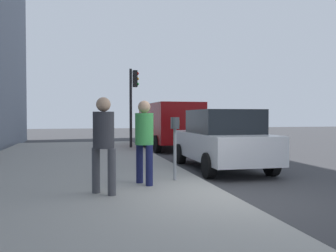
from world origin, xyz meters
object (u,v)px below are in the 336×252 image
(pedestrian_bystander, at_px, (104,137))
(traffic_signal, at_px, (133,95))
(parked_sedan_near, at_px, (222,139))
(parking_meter, at_px, (175,135))
(pedestrian_at_meter, at_px, (144,135))
(parked_van_far, at_px, (169,123))

(pedestrian_bystander, distance_m, traffic_signal, 9.91)
(parked_sedan_near, distance_m, traffic_signal, 6.83)
(parking_meter, relative_size, pedestrian_at_meter, 0.80)
(pedestrian_bystander, xyz_separation_m, parked_sedan_near, (3.26, -3.62, -0.31))
(parking_meter, distance_m, parked_sedan_near, 2.96)
(pedestrian_at_meter, xyz_separation_m, pedestrian_bystander, (-0.76, 0.88, 0.02))
(parked_van_far, distance_m, traffic_signal, 2.26)
(parked_van_far, bearing_deg, traffic_signal, 103.07)
(pedestrian_bystander, height_order, parked_sedan_near, pedestrian_bystander)
(pedestrian_bystander, xyz_separation_m, parked_van_far, (10.05, -3.63, 0.05))
(parked_van_far, bearing_deg, parked_sedan_near, 179.99)
(parked_van_far, bearing_deg, pedestrian_at_meter, 163.55)
(pedestrian_bystander, distance_m, parked_van_far, 10.69)
(pedestrian_at_meter, distance_m, parked_sedan_near, 3.72)
(parking_meter, relative_size, parked_van_far, 0.27)
(parking_meter, xyz_separation_m, parked_van_far, (8.97, -1.99, 0.09))
(pedestrian_bystander, relative_size, parked_sedan_near, 0.40)
(pedestrian_bystander, relative_size, parked_van_far, 0.34)
(pedestrian_at_meter, relative_size, parked_sedan_near, 0.40)
(traffic_signal, bearing_deg, parking_meter, 178.58)
(parked_sedan_near, bearing_deg, pedestrian_bystander, 131.96)
(parking_meter, xyz_separation_m, parked_sedan_near, (2.17, -1.99, -0.27))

